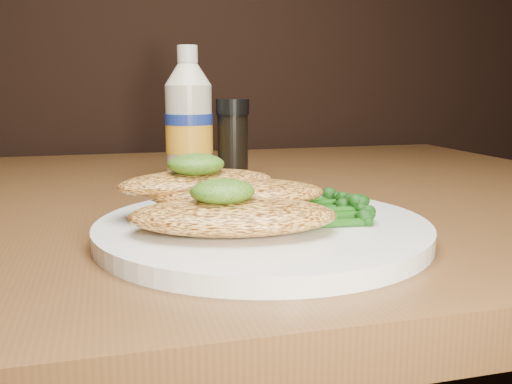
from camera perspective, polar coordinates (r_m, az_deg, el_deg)
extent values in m
cylinder|color=white|center=(0.47, 0.67, -3.82)|extent=(0.28, 0.28, 0.01)
ellipsoid|color=#FBB14F|center=(0.43, -2.33, -2.45)|extent=(0.17, 0.12, 0.03)
ellipsoid|color=#FBB14F|center=(0.47, -1.95, -0.14)|extent=(0.16, 0.09, 0.02)
ellipsoid|color=#FBB14F|center=(0.49, -5.99, 0.96)|extent=(0.15, 0.09, 0.02)
ellipsoid|color=#143407|center=(0.42, -3.45, 0.07)|extent=(0.05, 0.05, 0.02)
ellipsoid|color=#143407|center=(0.48, -6.16, 2.81)|extent=(0.06, 0.05, 0.02)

